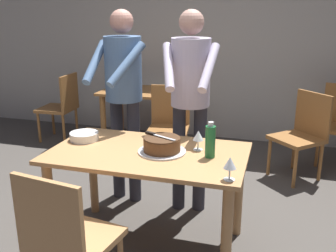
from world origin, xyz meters
name	(u,v)px	position (x,y,z in m)	size (l,w,h in m)	color
ground_plane	(149,243)	(0.00, 0.00, 0.00)	(14.00, 14.00, 0.00)	#4C4742
back_wall	(216,38)	(0.00, 2.75, 1.35)	(10.00, 0.12, 2.70)	#BCB7AD
main_dining_table	(148,168)	(0.00, 0.00, 0.62)	(1.39, 0.80, 0.75)	tan
cake_on_platter	(162,145)	(0.10, 0.01, 0.80)	(0.34, 0.34, 0.11)	silver
cake_knife	(154,135)	(0.04, 0.04, 0.87)	(0.26, 0.13, 0.02)	silver
plate_stack	(84,136)	(-0.55, 0.09, 0.78)	(0.22, 0.22, 0.06)	white
wine_glass_near	(198,136)	(0.33, 0.13, 0.85)	(0.08, 0.08, 0.14)	silver
wine_glass_far	(230,164)	(0.62, -0.32, 0.85)	(0.08, 0.08, 0.14)	silver
water_bottle	(210,141)	(0.44, 0.01, 0.86)	(0.07, 0.07, 0.25)	#1E6B38
person_cutting_cake	(190,91)	(0.16, 0.61, 1.08)	(0.46, 0.57, 1.72)	#2D2D38
person_standing_beside	(123,86)	(-0.45, 0.64, 1.08)	(0.46, 0.57, 1.72)	#2D2D38
chair_near_side	(67,238)	(-0.21, -0.78, 0.49)	(0.50, 0.50, 0.90)	tan
background_table	(143,103)	(-0.79, 2.05, 0.58)	(1.00, 0.70, 0.74)	#9E6633
background_chair_1	(62,105)	(-1.92, 1.99, 0.49)	(0.46, 0.46, 0.90)	#9E6633
background_chair_2	(169,123)	(-0.30, 1.56, 0.49)	(0.50, 0.50, 0.90)	#9E6633
background_chair_3	(302,132)	(1.13, 1.62, 0.49)	(0.62, 0.62, 0.90)	#9E6633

